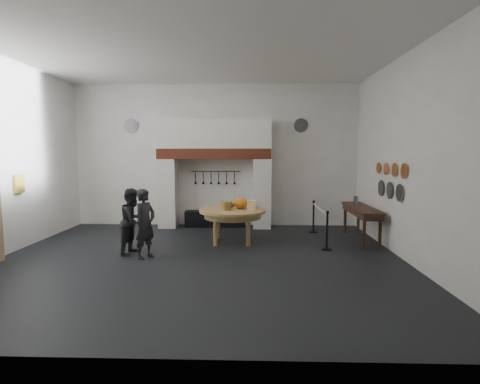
{
  "coord_description": "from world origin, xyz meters",
  "views": [
    {
      "loc": [
        1.16,
        -8.01,
        2.34
      ],
      "look_at": [
        0.86,
        1.43,
        1.35
      ],
      "focal_mm": 28.0,
      "sensor_mm": 36.0,
      "label": 1
    }
  ],
  "objects_px": {
    "work_table": "(233,211)",
    "barrier_post_far": "(313,217)",
    "side_table": "(362,208)",
    "visitor_far": "(133,221)",
    "iron_range": "(215,219)",
    "visitor_near": "(145,224)",
    "barrier_post_near": "(327,232)"
  },
  "relations": [
    {
      "from": "work_table",
      "to": "barrier_post_far",
      "type": "height_order",
      "value": "barrier_post_far"
    },
    {
      "from": "side_table",
      "to": "barrier_post_far",
      "type": "bearing_deg",
      "value": 140.44
    },
    {
      "from": "visitor_far",
      "to": "barrier_post_far",
      "type": "relative_size",
      "value": 1.7
    },
    {
      "from": "work_table",
      "to": "side_table",
      "type": "xyz_separation_m",
      "value": [
        3.44,
        0.36,
        0.03
      ]
    },
    {
      "from": "visitor_far",
      "to": "side_table",
      "type": "distance_m",
      "value": 5.9
    },
    {
      "from": "iron_range",
      "to": "visitor_far",
      "type": "bearing_deg",
      "value": -116.34
    },
    {
      "from": "barrier_post_far",
      "to": "side_table",
      "type": "bearing_deg",
      "value": -39.56
    },
    {
      "from": "work_table",
      "to": "visitor_near",
      "type": "relative_size",
      "value": 1.12
    },
    {
      "from": "visitor_far",
      "to": "work_table",
      "type": "bearing_deg",
      "value": -48.82
    },
    {
      "from": "visitor_near",
      "to": "work_table",
      "type": "bearing_deg",
      "value": -23.77
    },
    {
      "from": "side_table",
      "to": "barrier_post_near",
      "type": "distance_m",
      "value": 1.61
    },
    {
      "from": "iron_range",
      "to": "side_table",
      "type": "xyz_separation_m",
      "value": [
        4.1,
        -1.73,
        0.62
      ]
    },
    {
      "from": "work_table",
      "to": "visitor_near",
      "type": "bearing_deg",
      "value": -140.29
    },
    {
      "from": "barrier_post_near",
      "to": "barrier_post_far",
      "type": "bearing_deg",
      "value": 90.0
    },
    {
      "from": "visitor_near",
      "to": "barrier_post_far",
      "type": "height_order",
      "value": "visitor_near"
    },
    {
      "from": "work_table",
      "to": "side_table",
      "type": "relative_size",
      "value": 0.79
    },
    {
      "from": "iron_range",
      "to": "side_table",
      "type": "height_order",
      "value": "side_table"
    },
    {
      "from": "visitor_near",
      "to": "barrier_post_near",
      "type": "height_order",
      "value": "visitor_near"
    },
    {
      "from": "iron_range",
      "to": "visitor_near",
      "type": "height_order",
      "value": "visitor_near"
    },
    {
      "from": "iron_range",
      "to": "barrier_post_far",
      "type": "bearing_deg",
      "value": -15.06
    },
    {
      "from": "iron_range",
      "to": "barrier_post_far",
      "type": "xyz_separation_m",
      "value": [
        2.98,
        -0.8,
        0.2
      ]
    },
    {
      "from": "side_table",
      "to": "barrier_post_far",
      "type": "height_order",
      "value": "same"
    },
    {
      "from": "barrier_post_near",
      "to": "side_table",
      "type": "bearing_deg",
      "value": 43.75
    },
    {
      "from": "barrier_post_far",
      "to": "barrier_post_near",
      "type": "bearing_deg",
      "value": -90.0
    },
    {
      "from": "side_table",
      "to": "barrier_post_far",
      "type": "distance_m",
      "value": 1.51
    },
    {
      "from": "iron_range",
      "to": "visitor_near",
      "type": "distance_m",
      "value": 3.87
    },
    {
      "from": "iron_range",
      "to": "visitor_far",
      "type": "relative_size",
      "value": 1.24
    },
    {
      "from": "barrier_post_near",
      "to": "barrier_post_far",
      "type": "distance_m",
      "value": 2.0
    },
    {
      "from": "iron_range",
      "to": "side_table",
      "type": "bearing_deg",
      "value": -22.86
    },
    {
      "from": "barrier_post_near",
      "to": "iron_range",
      "type": "bearing_deg",
      "value": 136.75
    },
    {
      "from": "visitor_far",
      "to": "barrier_post_near",
      "type": "height_order",
      "value": "visitor_far"
    },
    {
      "from": "visitor_far",
      "to": "barrier_post_far",
      "type": "distance_m",
      "value": 5.2
    }
  ]
}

